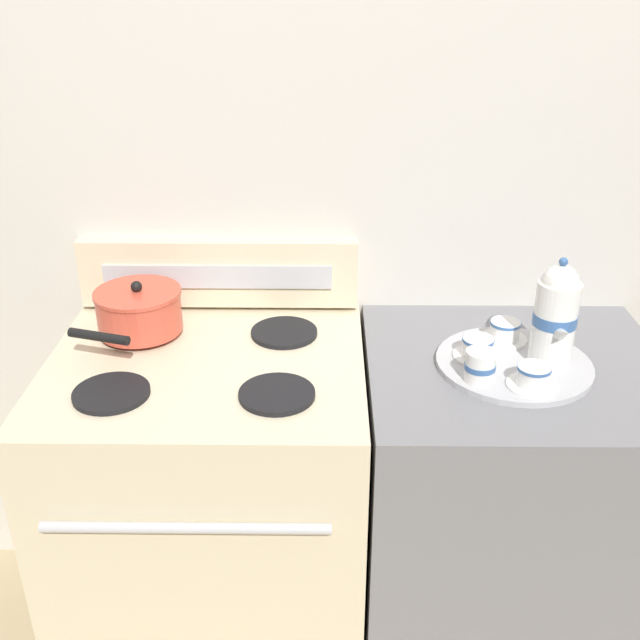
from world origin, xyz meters
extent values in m
plane|color=tan|center=(0.00, 0.00, 0.00)|extent=(6.00, 6.00, 0.00)
cube|color=beige|center=(0.00, 0.35, 1.10)|extent=(6.00, 0.05, 2.20)
cube|color=beige|center=(-0.36, 0.00, 0.45)|extent=(0.75, 0.65, 0.89)
cylinder|color=silver|center=(-0.36, -0.34, 0.69)|extent=(0.60, 0.02, 0.02)
cylinder|color=black|center=(-0.54, 0.15, 0.90)|extent=(0.17, 0.17, 0.01)
cylinder|color=black|center=(-0.18, 0.15, 0.90)|extent=(0.17, 0.17, 0.01)
cylinder|color=black|center=(-0.54, -0.15, 0.90)|extent=(0.17, 0.17, 0.01)
cylinder|color=black|center=(-0.18, -0.15, 0.90)|extent=(0.17, 0.17, 0.01)
cube|color=beige|center=(-0.36, 0.30, 0.99)|extent=(0.74, 0.05, 0.18)
cube|color=#B7B7BC|center=(-0.36, 0.28, 0.99)|extent=(0.60, 0.01, 0.06)
cube|color=slate|center=(0.38, 0.00, 0.45)|extent=(0.71, 0.65, 0.89)
cylinder|color=#D14C38|center=(-0.54, 0.15, 0.95)|extent=(0.21, 0.21, 0.10)
cylinder|color=#D14C38|center=(-0.54, 0.15, 1.00)|extent=(0.21, 0.21, 0.01)
sphere|color=black|center=(-0.54, 0.15, 1.02)|extent=(0.03, 0.03, 0.03)
cylinder|color=black|center=(-0.59, -0.03, 0.97)|extent=(0.15, 0.06, 0.02)
cylinder|color=#B2B2B7|center=(0.36, -0.01, 0.90)|extent=(0.36, 0.36, 0.01)
cylinder|color=white|center=(0.44, -0.01, 1.00)|extent=(0.10, 0.10, 0.20)
cylinder|color=#38609E|center=(0.44, -0.01, 1.01)|extent=(0.10, 0.10, 0.03)
sphere|color=white|center=(0.44, -0.01, 1.10)|extent=(0.08, 0.08, 0.08)
sphere|color=#38609E|center=(0.44, -0.01, 1.15)|extent=(0.02, 0.02, 0.02)
cone|color=white|center=(0.44, -0.08, 1.01)|extent=(0.03, 0.07, 0.06)
cylinder|color=white|center=(0.28, 0.01, 0.91)|extent=(0.11, 0.11, 0.01)
cylinder|color=white|center=(0.28, 0.01, 0.93)|extent=(0.07, 0.07, 0.04)
cylinder|color=#38609E|center=(0.28, 0.01, 0.95)|extent=(0.07, 0.07, 0.01)
cylinder|color=white|center=(0.38, -0.12, 0.91)|extent=(0.11, 0.11, 0.01)
cylinder|color=white|center=(0.38, -0.12, 0.93)|extent=(0.07, 0.07, 0.04)
cylinder|color=#38609E|center=(0.38, -0.12, 0.95)|extent=(0.07, 0.07, 0.01)
cylinder|color=white|center=(0.36, 0.10, 0.91)|extent=(0.11, 0.11, 0.01)
cylinder|color=white|center=(0.36, 0.10, 0.93)|extent=(0.07, 0.07, 0.04)
cylinder|color=#38609E|center=(0.36, 0.10, 0.95)|extent=(0.07, 0.07, 0.01)
cylinder|color=white|center=(0.26, -0.10, 0.94)|extent=(0.07, 0.07, 0.07)
cylinder|color=#38609E|center=(0.26, -0.10, 0.94)|extent=(0.07, 0.07, 0.01)
camera|label=1|loc=(-0.07, -1.53, 1.76)|focal=42.00mm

